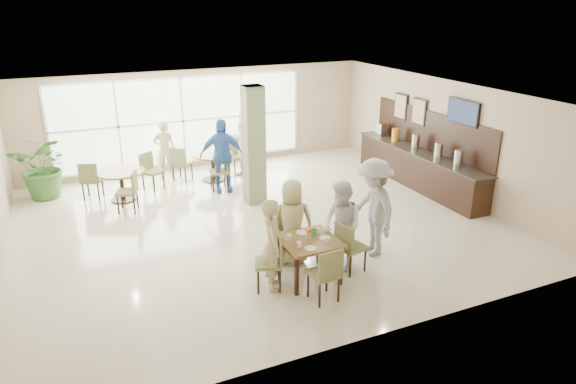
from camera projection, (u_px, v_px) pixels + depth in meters
name	position (u px, v px, depth m)	size (l,w,h in m)	color
ground	(257.00, 222.00, 11.29)	(10.00, 10.00, 0.00)	beige
room_shell	(256.00, 148.00, 10.69)	(10.00, 10.00, 10.00)	white
window_bank	(183.00, 121.00, 14.41)	(7.00, 0.04, 7.00)	silver
column	(254.00, 146.00, 11.98)	(0.45, 0.45, 2.80)	#757F58
main_table	(308.00, 244.00, 8.82)	(0.99, 0.99, 0.75)	brown
round_table_left	(121.00, 177.00, 12.36)	(1.15, 1.15, 0.75)	brown
round_table_right	(213.00, 160.00, 13.74)	(1.11, 1.11, 0.75)	brown
chairs_main_table	(308.00, 254.00, 8.87)	(2.13, 1.93, 0.95)	#636C3B
chairs_table_left	(124.00, 181.00, 12.45)	(2.08, 1.84, 0.95)	#636C3B
chairs_table_right	(213.00, 164.00, 13.75)	(2.15, 1.65, 0.95)	#636C3B
tabletop_clutter	(310.00, 237.00, 8.75)	(0.72, 0.82, 0.21)	white
buffet_counter	(419.00, 166.00, 13.33)	(0.64, 4.70, 1.95)	black
wall_tv	(463.00, 112.00, 11.92)	(0.06, 1.00, 0.58)	black
framed_art_a	(419.00, 112.00, 13.39)	(0.05, 0.55, 0.70)	black
framed_art_b	(401.00, 106.00, 14.07)	(0.05, 0.55, 0.70)	black
potted_plant	(45.00, 166.00, 12.48)	(1.43, 1.43, 1.59)	#3D702C
teen_left	(273.00, 245.00, 8.49)	(0.59, 0.38, 1.61)	tan
teen_far	(292.00, 222.00, 9.35)	(0.79, 0.43, 1.61)	tan
teen_right	(341.00, 226.00, 9.12)	(0.80, 0.63, 1.65)	white
teen_standing	(374.00, 207.00, 9.63)	(1.22, 0.70, 1.89)	#9C9D9F
adult_a	(222.00, 156.00, 12.83)	(1.10, 0.63, 1.88)	#3C6BB5
adult_b	(246.00, 145.00, 13.90)	(1.67, 0.72, 1.80)	white
adult_standing	(165.00, 150.00, 13.84)	(0.59, 0.38, 1.61)	tan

